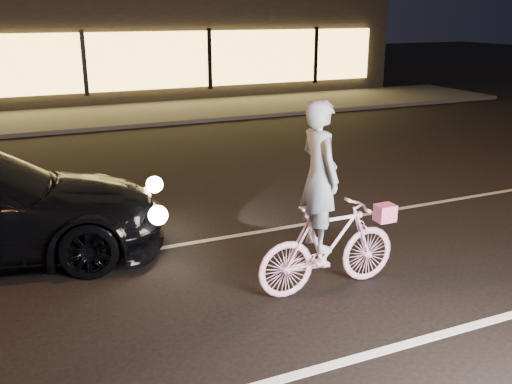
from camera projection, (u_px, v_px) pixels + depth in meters
name	position (u px, v px, depth m)	size (l,w,h in m)	color
ground	(271.00, 297.00, 6.90)	(90.00, 90.00, 0.00)	black
lane_stripe_near	(337.00, 364.00, 5.59)	(60.00, 0.12, 0.01)	silver
lane_stripe_far	(215.00, 239.00, 8.64)	(60.00, 0.10, 0.01)	gray
sidewalk	(97.00, 117.00, 18.20)	(30.00, 4.00, 0.12)	#383533
storefront	(68.00, 41.00, 22.75)	(25.40, 8.42, 4.20)	black
cyclist	(326.00, 226.00, 6.84)	(1.88, 0.65, 2.37)	#D94687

